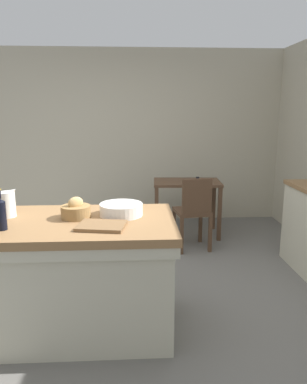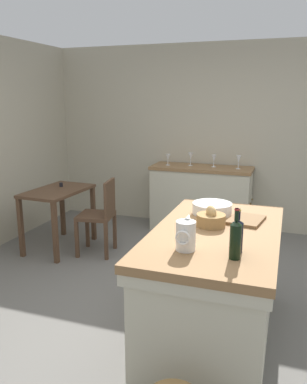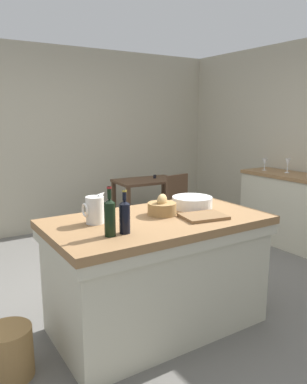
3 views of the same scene
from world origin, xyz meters
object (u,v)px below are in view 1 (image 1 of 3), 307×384
(wash_bowl, at_px, (121,209))
(wine_bottle_dark, at_px, (1,213))
(wooden_chair, at_px, (193,210))
(pitcher, at_px, (6,204))
(writing_desk, at_px, (187,190))
(bread_basket, at_px, (76,211))
(island_table, at_px, (67,271))
(cutting_board, at_px, (102,226))

(wash_bowl, height_order, wine_bottle_dark, wine_bottle_dark)
(wooden_chair, distance_m, pitcher, 2.31)
(pitcher, xyz_separation_m, wash_bowl, (0.88, -0.01, -0.05))
(writing_desk, relative_size, bread_basket, 4.16)
(wash_bowl, xyz_separation_m, bread_basket, (-0.34, -0.06, 0.01))
(island_table, height_order, wash_bowl, wash_bowl)
(cutting_board, xyz_separation_m, wine_bottle_dark, (-0.68, -0.01, 0.11))
(wine_bottle_dark, bearing_deg, wash_bowl, 21.31)
(island_table, distance_m, cutting_board, 0.55)
(island_table, bearing_deg, wine_bottle_dark, -152.67)
(island_table, bearing_deg, writing_desk, 60.30)
(wooden_chair, height_order, pitcher, pitcher)
(cutting_board, bearing_deg, wooden_chair, 62.04)
(writing_desk, bearing_deg, bread_basket, -118.76)
(wooden_chair, height_order, wash_bowl, wash_bowl)
(pitcher, bearing_deg, bread_basket, -6.74)
(island_table, distance_m, writing_desk, 2.52)
(bread_basket, distance_m, wine_bottle_dark, 0.53)
(wooden_chair, height_order, bread_basket, bread_basket)
(island_table, bearing_deg, wash_bowl, 15.34)
(bread_basket, bearing_deg, wine_bottle_dark, -150.98)
(island_table, distance_m, wooden_chair, 2.03)
(wash_bowl, xyz_separation_m, cutting_board, (-0.13, -0.30, -0.03))
(cutting_board, bearing_deg, pitcher, 157.69)
(island_table, bearing_deg, bread_basket, 36.49)
(wine_bottle_dark, bearing_deg, pitcher, 102.46)
(writing_desk, xyz_separation_m, pitcher, (-1.70, -2.06, 0.36))
(writing_desk, height_order, cutting_board, cutting_board)
(wooden_chair, height_order, cutting_board, wooden_chair)
(cutting_board, bearing_deg, wine_bottle_dark, -178.86)
(writing_desk, height_order, pitcher, pitcher)
(wash_bowl, bearing_deg, writing_desk, 68.26)
(writing_desk, xyz_separation_m, cutting_board, (-0.95, -2.37, 0.27))
(island_table, xyz_separation_m, writing_desk, (1.25, 2.19, 0.15))
(bread_basket, bearing_deg, wash_bowl, 9.44)
(writing_desk, distance_m, cutting_board, 2.57)
(wooden_chair, bearing_deg, cutting_board, -117.96)
(wash_bowl, bearing_deg, wooden_chair, 61.10)
(wooden_chair, xyz_separation_m, cutting_board, (-0.95, -1.79, 0.40))
(writing_desk, height_order, bread_basket, bread_basket)
(pitcher, relative_size, wine_bottle_dark, 0.82)
(island_table, distance_m, pitcher, 0.69)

